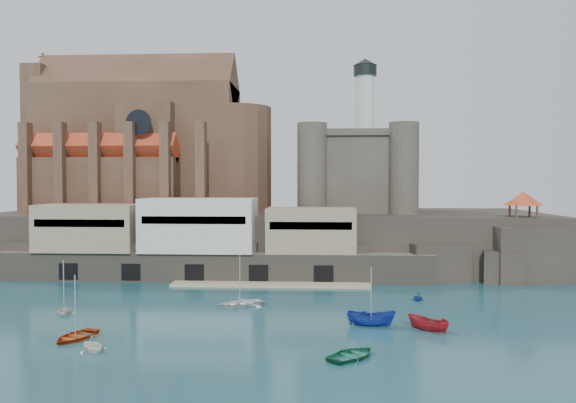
% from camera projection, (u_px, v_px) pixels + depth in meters
% --- Properties ---
extents(ground, '(300.00, 300.00, 0.00)m').
position_uv_depth(ground, '(241.00, 313.00, 66.83)').
color(ground, '#18444F').
rests_on(ground, ground).
extents(promontory, '(100.00, 36.00, 10.00)m').
position_uv_depth(promontory, '(269.00, 239.00, 105.95)').
color(promontory, black).
rests_on(promontory, ground).
extents(quay, '(70.00, 12.00, 13.05)m').
position_uv_depth(quay, '(198.00, 241.00, 90.22)').
color(quay, '#696254').
rests_on(quay, ground).
extents(church, '(47.00, 25.93, 30.51)m').
position_uv_depth(church, '(148.00, 149.00, 109.20)').
color(church, '#483021').
rests_on(church, promontory).
extents(castle_keep, '(21.20, 21.20, 29.30)m').
position_uv_depth(castle_keep, '(355.00, 168.00, 106.24)').
color(castle_keep, '#413C33').
rests_on(castle_keep, promontory).
extents(rock_outcrop, '(14.50, 10.50, 8.70)m').
position_uv_depth(rock_outcrop, '(523.00, 254.00, 90.04)').
color(rock_outcrop, black).
rests_on(rock_outcrop, ground).
extents(pavilion, '(6.40, 6.40, 5.40)m').
position_uv_depth(pavilion, '(523.00, 200.00, 89.90)').
color(pavilion, '#483021').
rests_on(pavilion, rock_outcrop).
extents(boat_0, '(4.07, 2.18, 5.48)m').
position_uv_depth(boat_0, '(76.00, 339.00, 55.95)').
color(boat_0, '#B8370A').
rests_on(boat_0, ground).
extents(boat_1, '(3.28, 3.36, 3.38)m').
position_uv_depth(boat_1, '(93.00, 351.00, 51.93)').
color(boat_1, white).
rests_on(boat_1, ground).
extents(boat_2, '(2.26, 2.21, 5.31)m').
position_uv_depth(boat_2, '(371.00, 326.00, 61.06)').
color(boat_2, navy).
rests_on(boat_2, ground).
extents(boat_3, '(3.66, 3.52, 5.51)m').
position_uv_depth(boat_3, '(353.00, 357.00, 49.97)').
color(boat_3, '#196844').
rests_on(boat_3, ground).
extents(boat_4, '(3.13, 2.44, 3.19)m').
position_uv_depth(boat_4, '(64.00, 314.00, 66.26)').
color(boat_4, silver).
rests_on(boat_4, ground).
extents(boat_5, '(2.50, 2.49, 4.68)m').
position_uv_depth(boat_5, '(428.00, 330.00, 59.18)').
color(boat_5, maroon).
rests_on(boat_5, ground).
extents(boat_6, '(3.29, 4.44, 6.14)m').
position_uv_depth(boat_6, '(240.00, 306.00, 70.78)').
color(boat_6, white).
rests_on(boat_6, ground).
extents(boat_7, '(2.59, 2.07, 2.61)m').
position_uv_depth(boat_7, '(418.00, 300.00, 74.28)').
color(boat_7, '#173D96').
rests_on(boat_7, ground).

